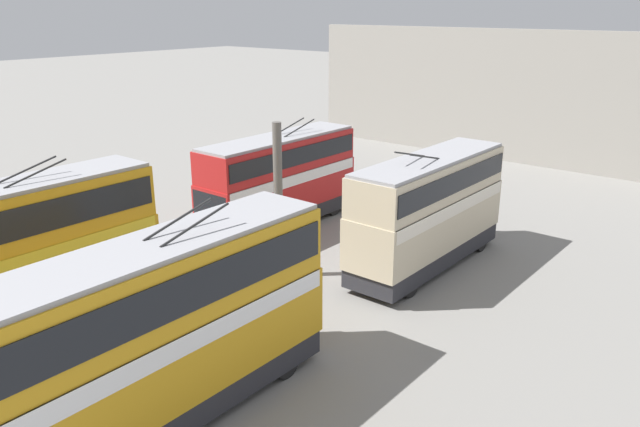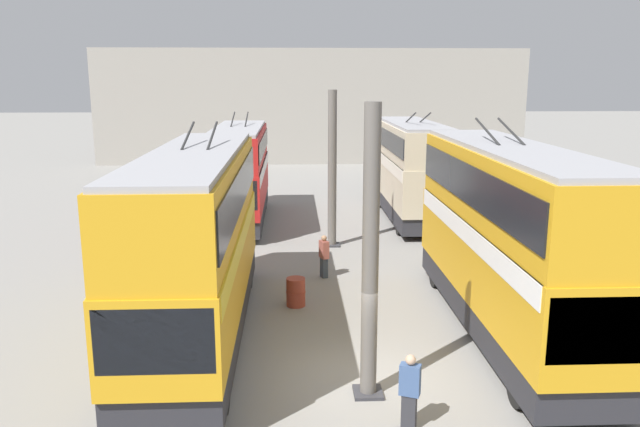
% 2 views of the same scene
% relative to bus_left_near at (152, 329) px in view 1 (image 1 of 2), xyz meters
% --- Properties ---
extents(depot_back_wall, '(0.50, 36.00, 9.52)m').
position_rel_bus_left_near_xyz_m(depot_back_wall, '(35.79, 4.34, 1.72)').
color(depot_back_wall, gray).
rests_on(depot_back_wall, ground_plane).
extents(support_column_far, '(0.67, 0.67, 6.68)m').
position_rel_bus_left_near_xyz_m(support_column_far, '(9.57, 4.34, 0.18)').
color(support_column_far, '#605B56').
rests_on(support_column_far, ground_plane).
extents(bus_left_near, '(11.15, 2.54, 5.96)m').
position_rel_bus_left_near_xyz_m(bus_left_near, '(0.00, 0.00, 0.00)').
color(bus_left_near, black).
rests_on(bus_left_near, ground_plane).
extents(bus_left_far, '(9.36, 2.54, 5.61)m').
position_rel_bus_left_near_xyz_m(bus_left_far, '(14.45, 0.00, -0.19)').
color(bus_left_far, black).
rests_on(bus_left_far, ground_plane).
extents(bus_right_near, '(11.33, 2.54, 5.86)m').
position_rel_bus_left_near_xyz_m(bus_right_near, '(0.12, 8.68, -0.06)').
color(bus_right_near, black).
rests_on(bus_right_near, ground_plane).
extents(bus_right_mid, '(9.56, 2.54, 5.41)m').
position_rel_bus_left_near_xyz_m(bus_right_mid, '(14.30, 8.68, -0.30)').
color(bus_right_mid, black).
rests_on(bus_right_mid, ground_plane).
extents(person_aisle_midway, '(0.48, 0.37, 1.58)m').
position_rel_bus_left_near_xyz_m(person_aisle_midway, '(5.21, 4.91, -2.20)').
color(person_aisle_midway, '#384251').
rests_on(person_aisle_midway, ground_plane).
extents(oil_drum, '(0.64, 0.64, 0.92)m').
position_rel_bus_left_near_xyz_m(oil_drum, '(2.34, 5.97, -2.57)').
color(oil_drum, '#933828').
rests_on(oil_drum, ground_plane).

